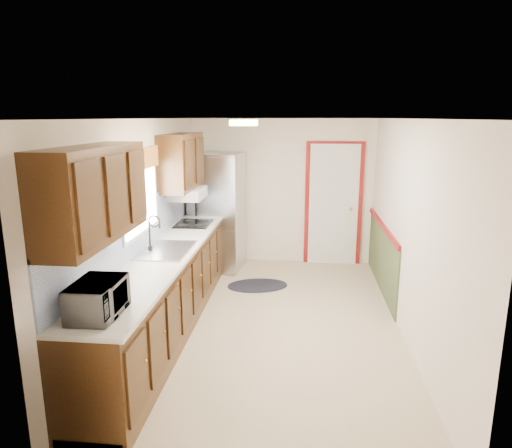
# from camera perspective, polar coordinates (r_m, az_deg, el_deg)

# --- Properties ---
(room_shell) EXTENTS (3.20, 5.20, 2.52)m
(room_shell) POSITION_cam_1_polar(r_m,az_deg,el_deg) (5.19, 2.08, -0.34)
(room_shell) COLOR tan
(room_shell) RESTS_ON ground
(kitchen_run) EXTENTS (0.63, 4.00, 2.20)m
(kitchen_run) POSITION_cam_1_polar(r_m,az_deg,el_deg) (5.25, -11.80, -4.91)
(kitchen_run) COLOR #351D0C
(kitchen_run) RESTS_ON ground
(back_wall_trim) EXTENTS (1.12, 2.30, 2.08)m
(back_wall_trim) POSITION_cam_1_polar(r_m,az_deg,el_deg) (7.44, 10.84, 1.12)
(back_wall_trim) COLOR maroon
(back_wall_trim) RESTS_ON ground
(ceiling_fixture) EXTENTS (0.30, 0.30, 0.06)m
(ceiling_fixture) POSITION_cam_1_polar(r_m,az_deg,el_deg) (4.88, -1.56, 12.54)
(ceiling_fixture) COLOR #FFD88C
(ceiling_fixture) RESTS_ON room_shell
(microwave) EXTENTS (0.28, 0.50, 0.33)m
(microwave) POSITION_cam_1_polar(r_m,az_deg,el_deg) (3.68, -19.24, -8.40)
(microwave) COLOR white
(microwave) RESTS_ON kitchen_run
(refrigerator) EXTENTS (0.86, 0.82, 1.87)m
(refrigerator) POSITION_cam_1_polar(r_m,az_deg,el_deg) (7.37, -4.84, 1.57)
(refrigerator) COLOR #B7B7BC
(refrigerator) RESTS_ON ground
(rug) EXTENTS (0.99, 0.76, 0.01)m
(rug) POSITION_cam_1_polar(r_m,az_deg,el_deg) (6.76, 0.20, -7.68)
(rug) COLOR black
(rug) RESTS_ON ground
(cooktop) EXTENTS (0.47, 0.57, 0.02)m
(cooktop) POSITION_cam_1_polar(r_m,az_deg,el_deg) (6.50, -7.81, 0.05)
(cooktop) COLOR black
(cooktop) RESTS_ON kitchen_run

